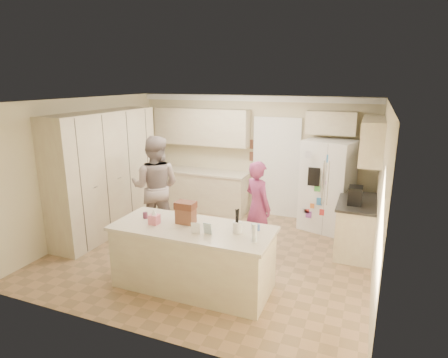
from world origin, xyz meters
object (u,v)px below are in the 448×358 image
at_px(coffee_maker, 355,195).
at_px(teen_boy, 155,187).
at_px(tissue_box, 154,219).
at_px(dollhouse_body, 186,216).
at_px(island_base, 193,259).
at_px(utensil_crock, 237,227).
at_px(refrigerator, 327,186).
at_px(teen_girl, 258,207).

distance_m(coffee_maker, teen_boy, 3.56).
xyz_separation_m(tissue_box, dollhouse_body, (0.40, 0.20, 0.04)).
bearing_deg(dollhouse_body, island_base, -33.69).
distance_m(island_base, dollhouse_body, 0.62).
distance_m(island_base, utensil_crock, 0.86).
height_order(refrigerator, teen_boy, teen_boy).
bearing_deg(tissue_box, refrigerator, 56.13).
distance_m(dollhouse_body, teen_girl, 1.57).
distance_m(coffee_maker, utensil_crock, 2.32).
distance_m(refrigerator, teen_boy, 3.33).
xyz_separation_m(island_base, teen_boy, (-1.48, 1.43, 0.53)).
bearing_deg(dollhouse_body, tissue_box, -153.43).
xyz_separation_m(coffee_maker, teen_boy, (-3.53, -0.47, -0.10)).
bearing_deg(refrigerator, coffee_maker, -45.44).
relative_size(island_base, teen_boy, 1.14).
bearing_deg(refrigerator, dollhouse_body, -103.68).
relative_size(utensil_crock, dollhouse_body, 0.58).
height_order(utensil_crock, dollhouse_body, dollhouse_body).
bearing_deg(tissue_box, teen_girl, 56.86).
distance_m(refrigerator, island_base, 3.33).
distance_m(teen_boy, teen_girl, 1.99).
xyz_separation_m(tissue_box, teen_boy, (-0.93, 1.53, -0.03)).
xyz_separation_m(coffee_maker, dollhouse_body, (-2.20, -1.80, -0.03)).
bearing_deg(coffee_maker, refrigerator, 118.23).
xyz_separation_m(island_base, tissue_box, (-0.55, -0.10, 0.56)).
distance_m(coffee_maker, tissue_box, 3.28).
bearing_deg(utensil_crock, refrigerator, 73.78).
height_order(refrigerator, tissue_box, refrigerator).
height_order(coffee_maker, tissue_box, coffee_maker).
bearing_deg(utensil_crock, coffee_maker, 52.88).
distance_m(refrigerator, coffee_maker, 1.19).
distance_m(tissue_box, teen_boy, 1.79).
bearing_deg(teen_boy, dollhouse_body, 119.79).
bearing_deg(dollhouse_body, coffee_maker, 39.29).
bearing_deg(utensil_crock, tissue_box, -172.87).
relative_size(refrigerator, dollhouse_body, 6.92).
relative_size(coffee_maker, teen_boy, 0.16).
bearing_deg(dollhouse_body, teen_girl, 65.22).
bearing_deg(teen_boy, tissue_box, 106.09).
relative_size(refrigerator, teen_girl, 1.12).
bearing_deg(island_base, refrigerator, 63.11).
bearing_deg(dollhouse_body, utensil_crock, -3.58).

